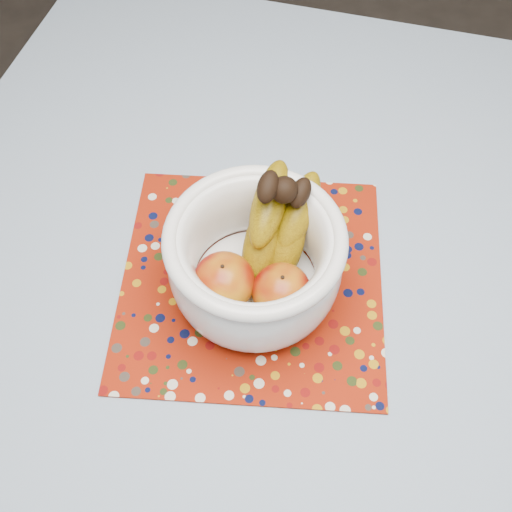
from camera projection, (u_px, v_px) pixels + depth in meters
The scene contains 4 objects.
table at pixel (312, 326), 0.93m from camera, with size 1.20×1.20×0.75m.
tablecloth at pixel (316, 302), 0.86m from camera, with size 1.32×1.32×0.01m, color slate.
placemat at pixel (252, 279), 0.88m from camera, with size 0.38×0.38×0.00m, color maroon.
fruit_bowl at pixel (262, 254), 0.80m from camera, with size 0.24×0.26×0.19m.
Camera 1 is at (0.02, -0.41, 1.52)m, focal length 42.00 mm.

